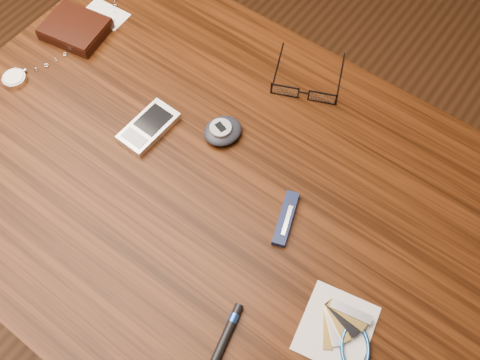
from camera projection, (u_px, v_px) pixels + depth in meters
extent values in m
plane|color=#472814|center=(227.00, 312.00, 1.51)|extent=(3.80, 3.80, 0.00)
cube|color=#371808|center=(217.00, 192.00, 0.87)|extent=(1.00, 0.70, 0.03)
cylinder|color=#4C2814|center=(158.00, 89.00, 1.44)|extent=(0.05, 0.05, 0.71)
cylinder|color=#4C2814|center=(467.00, 280.00, 1.18)|extent=(0.05, 0.05, 0.71)
cube|color=black|center=(76.00, 29.00, 1.00)|extent=(0.13, 0.11, 0.02)
cube|color=black|center=(74.00, 25.00, 0.99)|extent=(0.12, 0.11, 0.00)
cube|color=white|center=(106.00, 14.00, 1.03)|extent=(0.09, 0.06, 0.00)
cube|color=black|center=(285.00, 91.00, 0.93)|extent=(0.05, 0.02, 0.03)
cube|color=silver|center=(285.00, 91.00, 0.93)|extent=(0.04, 0.02, 0.02)
cylinder|color=black|center=(277.00, 67.00, 0.97)|extent=(0.05, 0.11, 0.00)
cube|color=black|center=(322.00, 98.00, 0.92)|extent=(0.05, 0.02, 0.03)
cube|color=silver|center=(322.00, 98.00, 0.92)|extent=(0.04, 0.02, 0.02)
cylinder|color=black|center=(340.00, 78.00, 0.95)|extent=(0.05, 0.11, 0.00)
cube|color=black|center=(304.00, 93.00, 0.92)|extent=(0.02, 0.01, 0.00)
cylinder|color=white|center=(14.00, 79.00, 0.95)|extent=(0.04, 0.04, 0.01)
cylinder|color=white|center=(13.00, 77.00, 0.94)|extent=(0.03, 0.03, 0.00)
cylinder|color=white|center=(25.00, 71.00, 0.96)|extent=(0.01, 0.01, 0.01)
torus|color=white|center=(36.00, 69.00, 0.96)|extent=(0.01, 0.01, 0.01)
torus|color=white|center=(46.00, 65.00, 0.97)|extent=(0.01, 0.01, 0.00)
torus|color=white|center=(56.00, 60.00, 0.97)|extent=(0.01, 0.01, 0.01)
torus|color=white|center=(65.00, 54.00, 0.98)|extent=(0.01, 0.01, 0.00)
torus|color=white|center=(74.00, 48.00, 0.99)|extent=(0.01, 0.01, 0.01)
torus|color=white|center=(83.00, 43.00, 0.99)|extent=(0.01, 0.01, 0.00)
torus|color=white|center=(92.00, 39.00, 1.00)|extent=(0.01, 0.00, 0.01)
torus|color=white|center=(101.00, 33.00, 1.01)|extent=(0.01, 0.01, 0.00)
torus|color=white|center=(108.00, 27.00, 1.01)|extent=(0.01, 0.00, 0.01)
torus|color=white|center=(113.00, 20.00, 1.02)|extent=(0.01, 0.01, 0.00)
torus|color=white|center=(115.00, 13.00, 1.03)|extent=(0.01, 0.01, 0.01)
torus|color=white|center=(115.00, 6.00, 1.04)|extent=(0.01, 0.01, 0.00)
torus|color=white|center=(114.00, 0.00, 1.05)|extent=(0.01, 0.01, 0.01)
cube|color=silver|center=(149.00, 127.00, 0.90)|extent=(0.06, 0.10, 0.01)
cube|color=black|center=(153.00, 120.00, 0.89)|extent=(0.04, 0.06, 0.00)
cube|color=#A7ABB0|center=(134.00, 138.00, 0.88)|extent=(0.04, 0.02, 0.00)
ellipsoid|color=black|center=(223.00, 131.00, 0.89)|extent=(0.07, 0.08, 0.02)
cylinder|color=gray|center=(221.00, 128.00, 0.88)|extent=(0.04, 0.04, 0.00)
cube|color=black|center=(220.00, 127.00, 0.87)|extent=(0.02, 0.02, 0.00)
cube|color=silver|center=(336.00, 328.00, 0.74)|extent=(0.12, 0.12, 0.00)
torus|color=#2260A2|center=(355.00, 348.00, 0.72)|extent=(0.08, 0.08, 0.01)
cube|color=olive|center=(328.00, 328.00, 0.74)|extent=(0.04, 0.06, 0.00)
cube|color=silver|center=(333.00, 325.00, 0.74)|extent=(0.05, 0.05, 0.00)
cube|color=#A7853B|center=(337.00, 321.00, 0.74)|extent=(0.06, 0.04, 0.00)
cube|color=black|center=(342.00, 318.00, 0.74)|extent=(0.06, 0.03, 0.00)
cube|color=olive|center=(347.00, 315.00, 0.74)|extent=(0.06, 0.02, 0.00)
cube|color=silver|center=(352.00, 312.00, 0.74)|extent=(0.06, 0.02, 0.00)
cube|color=#0F173D|center=(286.00, 218.00, 0.82)|extent=(0.05, 0.09, 0.01)
cube|color=silver|center=(287.00, 220.00, 0.81)|extent=(0.02, 0.05, 0.00)
cylinder|color=black|center=(226.00, 336.00, 0.73)|extent=(0.03, 0.09, 0.01)
cylinder|color=#1F48A5|center=(234.00, 318.00, 0.74)|extent=(0.02, 0.02, 0.01)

